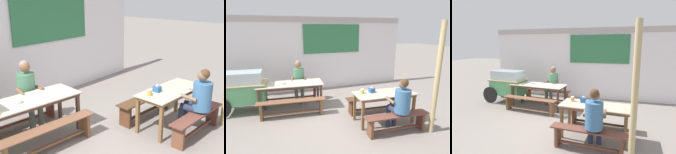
% 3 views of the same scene
% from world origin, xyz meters
% --- Properties ---
extents(ground_plane, '(40.00, 40.00, 0.00)m').
position_xyz_m(ground_plane, '(0.00, 0.00, 0.00)').
color(ground_plane, gray).
extents(backdrop_wall, '(7.21, 0.23, 2.70)m').
position_xyz_m(backdrop_wall, '(0.02, 2.86, 1.42)').
color(backdrop_wall, white).
rests_on(backdrop_wall, ground_plane).
extents(dining_table_far, '(1.89, 0.90, 0.76)m').
position_xyz_m(dining_table_far, '(-1.09, 1.26, 0.69)').
color(dining_table_far, beige).
rests_on(dining_table_far, ground_plane).
extents(dining_table_near, '(1.55, 0.75, 0.76)m').
position_xyz_m(dining_table_near, '(0.99, -0.39, 0.68)').
color(dining_table_near, '#BFAF96').
rests_on(dining_table_near, ground_plane).
extents(bench_far_back, '(1.79, 0.46, 0.45)m').
position_xyz_m(bench_far_back, '(-1.04, 1.85, 0.31)').
color(bench_far_back, brown).
rests_on(bench_far_back, ground_plane).
extents(bench_far_front, '(1.80, 0.43, 0.45)m').
position_xyz_m(bench_far_front, '(-1.15, 0.67, 0.29)').
color(bench_far_front, brown).
rests_on(bench_far_front, ground_plane).
extents(bench_near_back, '(1.55, 0.42, 0.45)m').
position_xyz_m(bench_near_back, '(1.03, 0.20, 0.30)').
color(bench_near_back, '#50331D').
rests_on(bench_near_back, ground_plane).
extents(bench_near_front, '(1.52, 0.37, 0.45)m').
position_xyz_m(bench_near_front, '(0.94, -0.98, 0.30)').
color(bench_near_front, brown).
rests_on(bench_near_front, ground_plane).
extents(person_near_front, '(0.46, 0.56, 1.26)m').
position_xyz_m(person_near_front, '(1.05, -0.92, 0.71)').
color(person_near_front, '#282E49').
rests_on(person_near_front, ground_plane).
extents(person_center_facing, '(0.50, 0.59, 1.32)m').
position_xyz_m(person_center_facing, '(-0.77, 1.76, 0.74)').
color(person_center_facing, '#61685D').
rests_on(person_center_facing, ground_plane).
extents(tissue_box, '(0.12, 0.13, 0.13)m').
position_xyz_m(tissue_box, '(0.71, -0.25, 0.82)').
color(tissue_box, '#2B548F').
rests_on(tissue_box, dining_table_near).
extents(condiment_jar, '(0.09, 0.09, 0.11)m').
position_xyz_m(condiment_jar, '(0.45, -0.24, 0.81)').
color(condiment_jar, gold).
rests_on(condiment_jar, dining_table_near).
extents(soup_bowl, '(0.15, 0.15, 0.05)m').
position_xyz_m(soup_bowl, '(-1.30, 1.26, 0.79)').
color(soup_bowl, silver).
rests_on(soup_bowl, dining_table_far).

